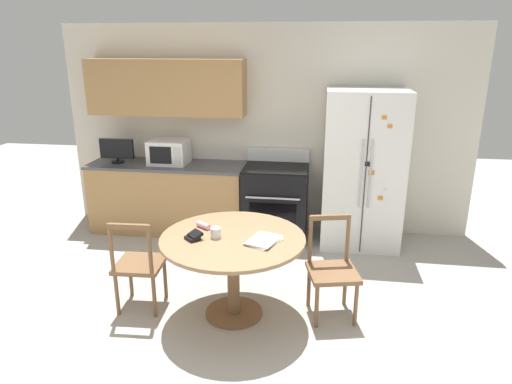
% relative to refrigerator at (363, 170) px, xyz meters
% --- Properties ---
extents(ground_plane, '(14.00, 14.00, 0.00)m').
position_rel_refrigerator_xyz_m(ground_plane, '(-1.22, -2.23, -0.93)').
color(ground_plane, '#B2ADA3').
extents(back_wall, '(5.20, 0.44, 2.60)m').
position_rel_refrigerator_xyz_m(back_wall, '(-1.53, 0.37, 0.50)').
color(back_wall, silver).
rests_on(back_wall, ground_plane).
extents(kitchen_counter, '(2.00, 0.64, 0.90)m').
position_rel_refrigerator_xyz_m(kitchen_counter, '(-2.44, 0.06, -0.48)').
color(kitchen_counter, '#AD7F4C').
rests_on(kitchen_counter, ground_plane).
extents(refrigerator, '(0.92, 0.73, 1.87)m').
position_rel_refrigerator_xyz_m(refrigerator, '(0.00, 0.00, 0.00)').
color(refrigerator, white).
rests_on(refrigerator, ground_plane).
extents(oven_range, '(0.78, 0.68, 1.08)m').
position_rel_refrigerator_xyz_m(oven_range, '(-1.04, 0.04, -0.47)').
color(oven_range, black).
rests_on(oven_range, ground_plane).
extents(microwave, '(0.47, 0.40, 0.30)m').
position_rel_refrigerator_xyz_m(microwave, '(-2.41, 0.09, 0.12)').
color(microwave, white).
rests_on(microwave, kitchen_counter).
extents(countertop_tv, '(0.44, 0.16, 0.31)m').
position_rel_refrigerator_xyz_m(countertop_tv, '(-3.07, 0.02, 0.14)').
color(countertop_tv, black).
rests_on(countertop_tv, kitchen_counter).
extents(dining_table, '(1.26, 1.26, 0.76)m').
position_rel_refrigerator_xyz_m(dining_table, '(-1.22, -1.78, -0.31)').
color(dining_table, '#997551').
rests_on(dining_table, ground_plane).
extents(dining_chair_right, '(0.50, 0.50, 0.90)m').
position_rel_refrigerator_xyz_m(dining_chair_right, '(-0.35, -1.65, -0.50)').
color(dining_chair_right, brown).
rests_on(dining_chair_right, ground_plane).
extents(dining_chair_left, '(0.44, 0.44, 0.90)m').
position_rel_refrigerator_xyz_m(dining_chair_left, '(-2.10, -1.80, -0.50)').
color(dining_chair_left, brown).
rests_on(dining_chair_left, ground_plane).
extents(candle_glass, '(0.09, 0.09, 0.09)m').
position_rel_refrigerator_xyz_m(candle_glass, '(-1.36, -1.81, -0.13)').
color(candle_glass, silver).
rests_on(candle_glass, dining_table).
extents(folded_napkin, '(0.15, 0.13, 0.05)m').
position_rel_refrigerator_xyz_m(folded_napkin, '(-1.52, -1.62, -0.14)').
color(folded_napkin, pink).
rests_on(folded_napkin, dining_table).
extents(wallet, '(0.17, 0.17, 0.07)m').
position_rel_refrigerator_xyz_m(wallet, '(-1.54, -1.88, -0.14)').
color(wallet, black).
rests_on(wallet, dining_table).
extents(mail_stack, '(0.34, 0.37, 0.02)m').
position_rel_refrigerator_xyz_m(mail_stack, '(-0.94, -1.85, -0.16)').
color(mail_stack, white).
rests_on(mail_stack, dining_table).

